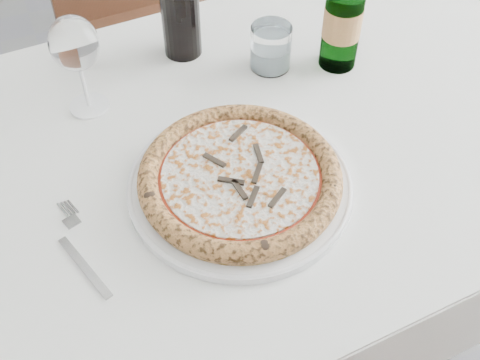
{
  "coord_description": "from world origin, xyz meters",
  "views": [
    {
      "loc": [
        -0.29,
        -0.57,
        1.45
      ],
      "look_at": [
        -0.07,
        -0.02,
        0.78
      ],
      "focal_mm": 45.0,
      "sensor_mm": 36.0,
      "label": 1
    }
  ],
  "objects_px": {
    "wine_glass": "(74,46)",
    "plate": "(240,185)",
    "pizza": "(240,177)",
    "tumbler": "(271,50)",
    "dining_table": "(218,184)",
    "chair_far": "(147,6)",
    "beer_bottle": "(344,14)"
  },
  "relations": [
    {
      "from": "wine_glass",
      "to": "plate",
      "type": "bearing_deg",
      "value": -58.09
    },
    {
      "from": "pizza",
      "to": "wine_glass",
      "type": "xyz_separation_m",
      "value": [
        -0.17,
        0.27,
        0.1
      ]
    },
    {
      "from": "plate",
      "to": "tumbler",
      "type": "height_order",
      "value": "tumbler"
    },
    {
      "from": "dining_table",
      "to": "wine_glass",
      "type": "relative_size",
      "value": 7.83
    },
    {
      "from": "chair_far",
      "to": "pizza",
      "type": "distance_m",
      "value": 0.92
    },
    {
      "from": "chair_far",
      "to": "beer_bottle",
      "type": "relative_size",
      "value": 3.53
    },
    {
      "from": "plate",
      "to": "beer_bottle",
      "type": "height_order",
      "value": "beer_bottle"
    },
    {
      "from": "pizza",
      "to": "tumbler",
      "type": "relative_size",
      "value": 3.69
    },
    {
      "from": "pizza",
      "to": "tumbler",
      "type": "distance_m",
      "value": 0.31
    },
    {
      "from": "pizza",
      "to": "tumbler",
      "type": "height_order",
      "value": "tumbler"
    },
    {
      "from": "dining_table",
      "to": "wine_glass",
      "type": "bearing_deg",
      "value": 134.56
    },
    {
      "from": "chair_far",
      "to": "tumbler",
      "type": "xyz_separation_m",
      "value": [
        0.08,
        -0.62,
        0.26
      ]
    },
    {
      "from": "pizza",
      "to": "wine_glass",
      "type": "height_order",
      "value": "wine_glass"
    },
    {
      "from": "dining_table",
      "to": "pizza",
      "type": "bearing_deg",
      "value": -90.0
    },
    {
      "from": "pizza",
      "to": "beer_bottle",
      "type": "height_order",
      "value": "beer_bottle"
    },
    {
      "from": "chair_far",
      "to": "plate",
      "type": "height_order",
      "value": "chair_far"
    },
    {
      "from": "beer_bottle",
      "to": "plate",
      "type": "bearing_deg",
      "value": -142.73
    },
    {
      "from": "plate",
      "to": "chair_far",
      "type": "bearing_deg",
      "value": 84.22
    },
    {
      "from": "tumbler",
      "to": "wine_glass",
      "type": "bearing_deg",
      "value": 177.33
    },
    {
      "from": "wine_glass",
      "to": "tumbler",
      "type": "bearing_deg",
      "value": -2.67
    },
    {
      "from": "dining_table",
      "to": "wine_glass",
      "type": "xyz_separation_m",
      "value": [
        -0.17,
        0.17,
        0.22
      ]
    },
    {
      "from": "pizza",
      "to": "chair_far",
      "type": "bearing_deg",
      "value": 84.22
    },
    {
      "from": "plate",
      "to": "pizza",
      "type": "distance_m",
      "value": 0.02
    },
    {
      "from": "pizza",
      "to": "wine_glass",
      "type": "relative_size",
      "value": 1.72
    },
    {
      "from": "chair_far",
      "to": "wine_glass",
      "type": "distance_m",
      "value": 0.75
    },
    {
      "from": "pizza",
      "to": "beer_bottle",
      "type": "xyz_separation_m",
      "value": [
        0.28,
        0.22,
        0.08
      ]
    },
    {
      "from": "beer_bottle",
      "to": "wine_glass",
      "type": "bearing_deg",
      "value": 173.04
    },
    {
      "from": "wine_glass",
      "to": "pizza",
      "type": "bearing_deg",
      "value": -58.09
    },
    {
      "from": "dining_table",
      "to": "plate",
      "type": "bearing_deg",
      "value": -90.0
    },
    {
      "from": "chair_far",
      "to": "beer_bottle",
      "type": "height_order",
      "value": "beer_bottle"
    },
    {
      "from": "plate",
      "to": "beer_bottle",
      "type": "relative_size",
      "value": 1.3
    },
    {
      "from": "chair_far",
      "to": "wine_glass",
      "type": "relative_size",
      "value": 5.21
    }
  ]
}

